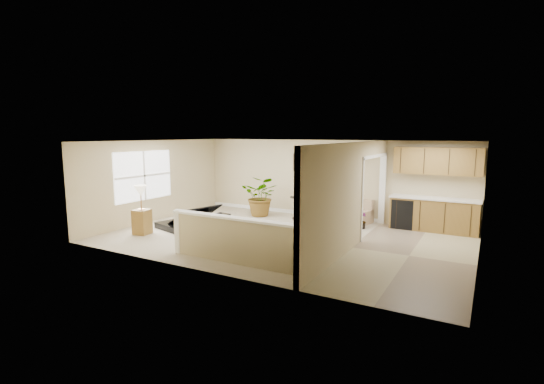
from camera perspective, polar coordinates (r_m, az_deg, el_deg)
The scene contains 20 objects.
floor at distance 10.35m, azimuth 1.71°, elevation -6.66°, with size 9.00×9.00×0.00m, color tan.
back_wall at distance 12.82m, azimuth 7.94°, elevation 1.88°, with size 9.00×0.04×2.50m, color #C4B386.
front_wall at distance 7.60m, azimuth -8.75°, elevation -2.62°, with size 9.00×0.04×2.50m, color #C4B386.
left_wall at distance 12.79m, azimuth -16.46°, elevation 1.61°, with size 0.04×6.00×2.50m, color #C4B386.
right_wall at distance 8.99m, azimuth 28.13°, elevation -1.82°, with size 0.04×6.00×2.50m, color #C4B386.
ceiling at distance 10.00m, azimuth 1.77°, elevation 7.32°, with size 9.00×6.00×0.04m, color silver.
kitchen_vinyl at distance 9.39m, azimuth 19.24°, elevation -8.71°, with size 2.70×6.00×0.01m, color tan.
interior_partition at distance 9.66m, azimuth 11.96°, elevation -0.54°, with size 0.18×5.99×2.50m.
pony_half_wall at distance 8.27m, azimuth -5.23°, elevation -6.85°, with size 3.42×0.22×1.00m.
left_window at distance 12.42m, azimuth -18.09°, elevation 2.27°, with size 0.05×2.15×1.45m, color white.
wall_art_left at distance 13.11m, azimuth 4.06°, elevation 4.28°, with size 0.48×0.04×0.58m.
wall_mirror at distance 12.63m, azimuth 9.21°, elevation 4.27°, with size 0.55×0.04×0.55m.
kitchen_cabinets at distance 11.83m, azimuth 21.96°, elevation -1.05°, with size 2.36×0.65×2.33m.
piano at distance 11.59m, azimuth -11.42°, elevation -1.93°, with size 2.19×2.19×1.54m.
piano_bench at distance 10.79m, azimuth -8.16°, elevation -4.69°, with size 0.39×0.78×0.52m, color black.
loveseat at distance 12.44m, azimuth 10.38°, elevation -2.56°, with size 1.77×1.18×0.93m.
accent_table at distance 12.55m, azimuth 3.74°, elevation -1.85°, with size 0.49×0.49×0.72m.
palm_plant at distance 12.96m, azimuth -1.54°, elevation -0.65°, with size 1.36×1.23×1.32m.
small_plant at distance 11.60m, azimuth 12.75°, elevation -4.16°, with size 0.36×0.36×0.49m.
lamp_stand at distance 11.19m, azimuth -18.35°, elevation -2.98°, with size 0.45×0.45×1.33m.
Camera 1 is at (4.60, -8.87, 2.69)m, focal length 26.00 mm.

